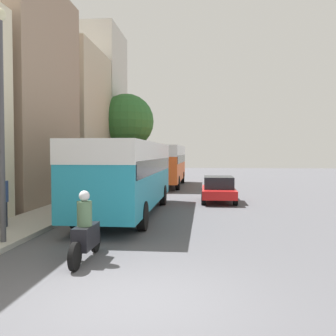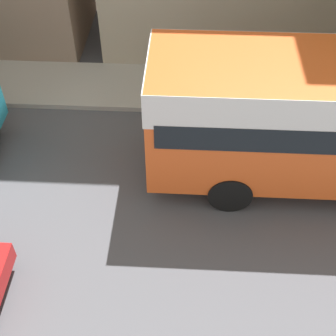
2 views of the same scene
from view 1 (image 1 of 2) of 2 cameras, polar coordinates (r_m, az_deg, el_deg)
The scene contains 12 objects.
ground_plane at distance 7.11m, azimuth -5.21°, elevation -19.43°, with size 120.00×120.00×0.00m, color #515156.
building_midblock at distance 21.26m, azimuth -24.05°, elevation 9.96°, with size 5.81×7.15×11.09m.
building_far_terrace at distance 28.24m, azimuth -15.83°, elevation 7.04°, with size 5.56×6.98×10.03m.
building_end_row at distance 34.78m, azimuth -11.97°, elevation 9.04°, with size 5.81×6.00×13.51m.
bus_lead at distance 15.93m, azimuth -6.10°, elevation -0.04°, with size 2.55×10.23×3.06m.
bus_following at distance 29.65m, azimuth -0.23°, elevation 1.19°, with size 2.49×9.81×3.19m.
motorcycle_behind_lead at distance 9.44m, azimuth -12.47°, elevation -9.65°, with size 0.39×2.24×1.73m.
car_crossing at distance 20.26m, azimuth 7.70°, elevation -3.13°, with size 1.82×3.89×1.38m.
pedestrian_near_curb at distance 34.72m, azimuth -4.24°, elevation -0.39°, with size 0.41×0.41×1.71m.
pedestrian_walking_away at distance 13.78m, azimuth -23.94°, elevation -4.47°, with size 0.39×0.39×1.77m.
street_tree at distance 31.56m, azimuth -6.33°, elevation 7.05°, with size 4.55×4.55×7.40m.
lamp_post at distance 11.42m, azimuth -24.11°, elevation 8.70°, with size 0.36×0.36×6.45m.
Camera 1 is at (1.24, -6.49, 2.63)m, focal length 40.00 mm.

